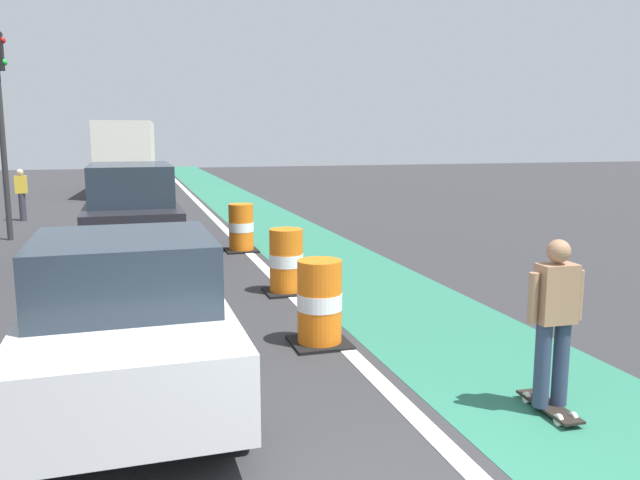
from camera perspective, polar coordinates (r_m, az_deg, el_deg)
name	(u,v)px	position (r m, az deg, el deg)	size (l,w,h in m)	color
bike_lane_strip	(298,240)	(16.05, -2.01, -0.02)	(2.50, 80.00, 0.01)	#286B51
lane_divider_stripe	(239,243)	(15.74, -7.30, -0.27)	(0.20, 80.00, 0.01)	silver
skateboarder_on_lane	(554,321)	(6.36, 20.34, -6.87)	(0.57, 0.81, 1.69)	black
parked_sedan_nearest	(127,320)	(6.56, -16.98, -6.92)	(1.95, 4.12, 1.70)	silver
parked_suv_second	(132,212)	(13.91, -16.58, 2.43)	(1.95, 4.62, 2.04)	black
traffic_barrel_front	(320,304)	(8.03, -0.04, -5.75)	(0.73, 0.73, 1.09)	orange
traffic_barrel_mid	(286,262)	(10.64, -3.06, -1.98)	(0.73, 0.73, 1.09)	orange
traffic_barrel_back	(241,228)	(14.58, -7.11, 1.06)	(0.73, 0.73, 1.09)	orange
delivery_truck_down_block	(128,153)	(30.48, -16.93, 7.53)	(2.76, 7.73, 3.23)	silver
traffic_light_corner	(0,99)	(17.77, -26.89, 11.22)	(0.41, 0.32, 5.10)	#2D2D2D
pedestrian_crossing	(22,193)	(21.70, -25.29, 3.84)	(0.34, 0.20, 1.61)	#33333D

